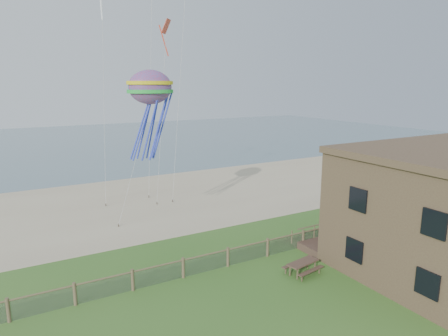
{
  "coord_description": "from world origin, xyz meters",
  "views": [
    {
      "loc": [
        -11.52,
        -13.84,
        11.1
      ],
      "look_at": [
        0.86,
        8.0,
        5.78
      ],
      "focal_mm": 32.0,
      "sensor_mm": 36.0,
      "label": 1
    }
  ],
  "objects": [
    {
      "name": "motel_deck",
      "position": [
        13.0,
        5.0,
        0.25
      ],
      "size": [
        15.0,
        2.0,
        0.5
      ],
      "primitive_type": "cube",
      "color": "brown",
      "rests_on": "ground"
    },
    {
      "name": "kite_red",
      "position": [
        0.54,
        16.5,
        14.88
      ],
      "size": [
        1.97,
        1.92,
        2.36
      ],
      "primitive_type": null,
      "rotation": [
        0.44,
        0.0,
        0.88
      ],
      "color": "#E74428"
    },
    {
      "name": "chainlink_fence",
      "position": [
        0.0,
        6.0,
        0.55
      ],
      "size": [
        36.2,
        0.2,
        1.25
      ],
      "primitive_type": null,
      "color": "#4E3F2B",
      "rests_on": "ground"
    },
    {
      "name": "sand_beach",
      "position": [
        0.0,
        22.0,
        0.0
      ],
      "size": [
        72.0,
        20.0,
        0.02
      ],
      "primitive_type": "cube",
      "color": "tan",
      "rests_on": "ground"
    },
    {
      "name": "octopus_kite",
      "position": [
        -2.03,
        13.31,
        9.11
      ],
      "size": [
        3.92,
        3.35,
        6.82
      ],
      "primitive_type": null,
      "rotation": [
        0.0,
        0.0,
        -0.36
      ],
      "color": "red"
    },
    {
      "name": "ground",
      "position": [
        0.0,
        0.0,
        0.0
      ],
      "size": [
        160.0,
        160.0,
        0.0
      ],
      "primitive_type": "plane",
      "color": "#336322",
      "rests_on": "ground"
    },
    {
      "name": "ocean",
      "position": [
        0.0,
        66.0,
        0.0
      ],
      "size": [
        160.0,
        68.0,
        0.02
      ],
      "primitive_type": "cube",
      "color": "slate",
      "rests_on": "ground"
    },
    {
      "name": "picnic_table",
      "position": [
        3.39,
        2.97,
        0.43
      ],
      "size": [
        2.26,
        1.85,
        0.86
      ],
      "primitive_type": null,
      "rotation": [
        0.0,
        0.0,
        0.16
      ],
      "color": "brown",
      "rests_on": "ground"
    }
  ]
}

